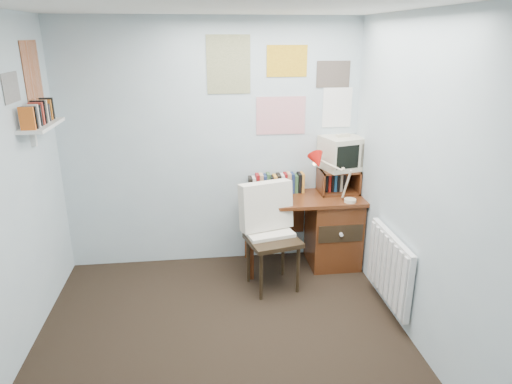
% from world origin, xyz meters
% --- Properties ---
extents(ground, '(3.50, 3.50, 0.00)m').
position_xyz_m(ground, '(0.00, 0.00, 0.00)').
color(ground, black).
rests_on(ground, ground).
extents(back_wall, '(3.00, 0.02, 2.50)m').
position_xyz_m(back_wall, '(0.00, 1.75, 1.25)').
color(back_wall, silver).
rests_on(back_wall, ground).
extents(right_wall, '(0.02, 3.50, 2.50)m').
position_xyz_m(right_wall, '(1.50, 0.00, 1.25)').
color(right_wall, silver).
rests_on(right_wall, ground).
extents(ceiling, '(3.00, 3.50, 0.02)m').
position_xyz_m(ceiling, '(0.00, 0.00, 2.50)').
color(ceiling, white).
rests_on(ceiling, back_wall).
extents(desk, '(1.20, 0.55, 0.76)m').
position_xyz_m(desk, '(1.17, 1.48, 0.41)').
color(desk, '#582A14').
rests_on(desk, ground).
extents(desk_chair, '(0.60, 0.58, 0.98)m').
position_xyz_m(desk_chair, '(0.52, 1.07, 0.49)').
color(desk_chair, black).
rests_on(desk_chair, ground).
extents(desk_lamp, '(0.37, 0.34, 0.43)m').
position_xyz_m(desk_lamp, '(1.32, 1.28, 0.97)').
color(desk_lamp, red).
rests_on(desk_lamp, desk).
extents(tv_riser, '(0.40, 0.30, 0.25)m').
position_xyz_m(tv_riser, '(1.29, 1.59, 0.89)').
color(tv_riser, '#582A14').
rests_on(tv_riser, desk).
extents(crt_tv, '(0.47, 0.45, 0.37)m').
position_xyz_m(crt_tv, '(1.32, 1.61, 1.19)').
color(crt_tv, beige).
rests_on(crt_tv, tv_riser).
extents(book_row, '(0.60, 0.14, 0.22)m').
position_xyz_m(book_row, '(0.66, 1.66, 0.87)').
color(book_row, '#582A14').
rests_on(book_row, desk).
extents(radiator, '(0.09, 0.80, 0.60)m').
position_xyz_m(radiator, '(1.46, 0.55, 0.42)').
color(radiator, white).
rests_on(radiator, right_wall).
extents(wall_shelf, '(0.20, 0.62, 0.24)m').
position_xyz_m(wall_shelf, '(-1.40, 1.10, 1.62)').
color(wall_shelf, white).
rests_on(wall_shelf, left_wall).
extents(posters_back, '(1.20, 0.01, 0.90)m').
position_xyz_m(posters_back, '(0.70, 1.74, 1.85)').
color(posters_back, white).
rests_on(posters_back, back_wall).
extents(posters_left, '(0.01, 0.70, 0.60)m').
position_xyz_m(posters_left, '(-1.49, 1.10, 2.00)').
color(posters_left, white).
rests_on(posters_left, left_wall).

